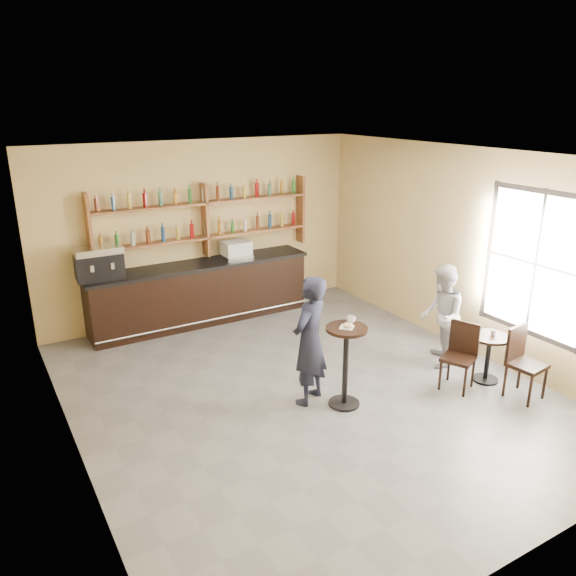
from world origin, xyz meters
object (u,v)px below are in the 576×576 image
pedestal_table (345,367)px  chair_south (527,364)px  patron_second (441,316)px  cafe_table (488,358)px  bar_counter (201,293)px  man_main (310,341)px  espresso_machine (99,263)px  pastry_case (236,250)px  chair_west (458,358)px

pedestal_table → chair_south: pedestal_table is taller
patron_second → cafe_table: bearing=56.2°
bar_counter → man_main: man_main is taller
espresso_machine → patron_second: espresso_machine is taller
pedestal_table → man_main: man_main is taller
man_main → pastry_case: bearing=-128.5°
man_main → cafe_table: (2.51, -0.82, -0.53)m
pedestal_table → cafe_table: pedestal_table is taller
pedestal_table → chair_west: size_ratio=1.18×
man_main → chair_west: bearing=129.7°
cafe_table → patron_second: size_ratio=0.44×
bar_counter → chair_west: 4.66m
espresso_machine → pastry_case: 2.44m
bar_counter → patron_second: (2.45, -3.46, 0.23)m
espresso_machine → chair_south: (4.42, -4.80, -0.87)m
pastry_case → man_main: bearing=-102.6°
man_main → chair_south: man_main is taller
cafe_table → patron_second: bearing=106.0°
cafe_table → chair_west: (-0.55, 0.05, 0.12)m
espresso_machine → patron_second: bearing=-35.2°
cafe_table → chair_west: 0.57m
espresso_machine → cafe_table: bearing=-39.3°
pastry_case → man_main: (-0.57, -3.39, -0.37)m
chair_south → cafe_table: bearing=87.2°
pedestal_table → chair_south: bearing=-26.2°
man_main → espresso_machine: bearing=-90.1°
pedestal_table → chair_south: 2.46m
espresso_machine → bar_counter: bearing=4.6°
espresso_machine → cafe_table: (4.37, -4.20, -1.02)m
bar_counter → chair_west: (2.12, -4.15, -0.08)m
pedestal_table → cafe_table: (2.16, -0.49, -0.21)m
espresso_machine → chair_south: size_ratio=0.74×
pastry_case → chair_west: size_ratio=0.54×
espresso_machine → pedestal_table: bearing=-54.7°
chair_south → man_main: bearing=143.5°
bar_counter → pastry_case: bearing=0.0°
espresso_machine → pedestal_table: espresso_machine is taller
pedestal_table → chair_south: size_ratio=1.12×
cafe_table → patron_second: patron_second is taller
pastry_case → chair_south: (1.99, -4.80, -0.75)m
chair_west → chair_south: size_ratio=0.95×
man_main → cafe_table: bearing=133.0°
bar_counter → pastry_case: (0.73, 0.00, 0.70)m
bar_counter → chair_south: bearing=-60.5°
pedestal_table → bar_counter: bearing=97.8°
bar_counter → chair_south: bar_counter is taller
pastry_case → espresso_machine: bearing=177.0°
man_main → chair_south: bearing=122.1°
bar_counter → cafe_table: (2.67, -4.20, -0.20)m
bar_counter → espresso_machine: (-1.70, 0.00, 0.81)m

